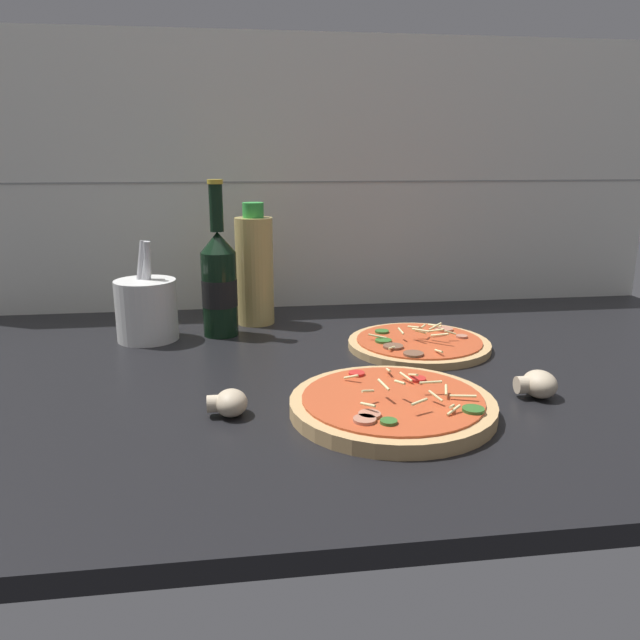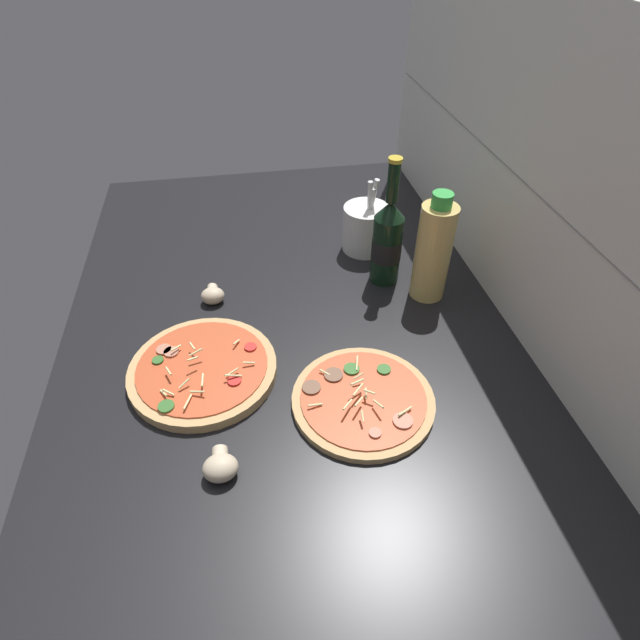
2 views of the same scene
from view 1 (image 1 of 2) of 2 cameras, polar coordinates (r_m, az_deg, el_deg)
name	(u,v)px [view 1 (image 1 of 2)]	position (r cm, az deg, el deg)	size (l,w,h in cm)	color
counter_slab	(339,379)	(98.83, 1.71, -5.45)	(160.00, 90.00, 2.50)	black
tile_backsplash	(305,182)	(137.90, -1.41, 12.53)	(160.00, 1.13, 60.00)	silver
pizza_near	(392,405)	(83.39, 6.62, -7.74)	(27.14, 27.14, 5.05)	tan
pizza_far	(419,344)	(111.47, 9.01, -2.15)	(24.95, 24.95, 4.51)	tan
beer_bottle	(219,282)	(117.51, -9.21, 3.46)	(6.62, 6.62, 28.85)	black
oil_bottle	(255,269)	(125.11, -6.00, 4.67)	(7.51, 7.51, 24.15)	#D6B766
mushroom_left	(538,384)	(93.01, 19.28, -5.55)	(5.75, 5.47, 3.83)	beige
mushroom_right	(229,403)	(82.73, -8.30, -7.51)	(5.26, 5.01, 3.51)	beige
utensil_crock	(147,309)	(118.36, -15.57, 0.99)	(11.08, 11.08, 18.17)	silver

